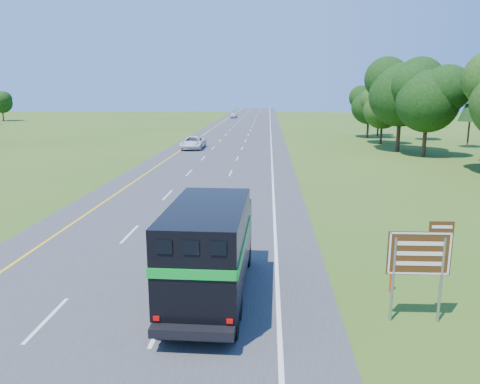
% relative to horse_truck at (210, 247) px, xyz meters
% --- Properties ---
extents(ground, '(300.00, 300.00, 0.00)m').
position_rel_horse_truck_xyz_m(ground, '(-3.16, -3.95, -1.89)').
color(ground, '#325717').
rests_on(ground, ground).
extents(road, '(15.00, 260.00, 0.04)m').
position_rel_horse_truck_xyz_m(road, '(-3.16, 46.05, -1.87)').
color(road, '#38383A').
rests_on(road, ground).
extents(lane_markings, '(11.15, 260.00, 0.01)m').
position_rel_horse_truck_xyz_m(lane_markings, '(-3.16, 46.05, -1.84)').
color(lane_markings, yellow).
rests_on(lane_markings, road).
extents(horse_truck, '(2.62, 7.86, 3.46)m').
position_rel_horse_truck_xyz_m(horse_truck, '(0.00, 0.00, 0.00)').
color(horse_truck, black).
rests_on(horse_truck, road).
extents(white_suv, '(2.65, 5.59, 1.54)m').
position_rel_horse_truck_xyz_m(white_suv, '(-7.33, 42.17, -1.08)').
color(white_suv, white).
rests_on(white_suv, road).
extents(far_car, '(1.85, 4.24, 1.42)m').
position_rel_horse_truck_xyz_m(far_car, '(-7.24, 108.58, -1.14)').
color(far_car, silver).
rests_on(far_car, road).
extents(exit_sign, '(1.93, 0.11, 3.28)m').
position_rel_horse_truck_xyz_m(exit_sign, '(6.63, -1.27, 0.24)').
color(exit_sign, gray).
rests_on(exit_sign, ground).
extents(delineator, '(0.09, 0.05, 1.06)m').
position_rel_horse_truck_xyz_m(delineator, '(6.39, 0.89, -1.32)').
color(delineator, '#DF3D0B').
rests_on(delineator, ground).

